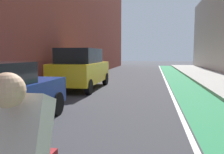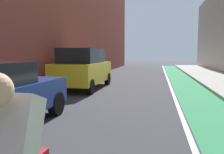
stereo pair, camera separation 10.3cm
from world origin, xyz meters
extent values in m
plane|color=#38383D|center=(0.00, 17.69, 0.00)|extent=(95.42, 95.42, 0.00)
cube|color=#2D8451|center=(2.72, 19.69, 0.00)|extent=(1.60, 43.37, 0.00)
cube|color=white|center=(1.82, 19.69, 0.00)|extent=(0.12, 43.37, 0.00)
cylinder|color=black|center=(-3.26, 12.12, 0.33)|extent=(0.23, 0.66, 0.66)
cylinder|color=black|center=(-1.62, 12.09, 0.33)|extent=(0.23, 0.66, 0.66)
cube|color=yellow|center=(-2.47, 17.21, 0.80)|extent=(1.89, 4.44, 0.95)
cube|color=black|center=(-2.47, 16.99, 1.60)|extent=(1.65, 2.67, 0.75)
cylinder|color=black|center=(-3.29, 18.88, 0.33)|extent=(0.23, 0.66, 0.66)
cylinder|color=black|center=(-1.61, 18.87, 0.33)|extent=(0.23, 0.66, 0.66)
cylinder|color=black|center=(-3.33, 15.56, 0.33)|extent=(0.23, 0.66, 0.66)
cylinder|color=black|center=(-1.64, 15.55, 0.33)|extent=(0.23, 0.66, 0.66)
cube|color=beige|center=(0.17, 7.47, 1.15)|extent=(0.32, 0.40, 0.60)
sphere|color=tan|center=(0.17, 7.31, 1.49)|extent=(0.22, 0.22, 0.22)
camera|label=1|loc=(1.04, 6.03, 1.70)|focal=37.74mm
camera|label=2|loc=(1.15, 6.05, 1.70)|focal=37.74mm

